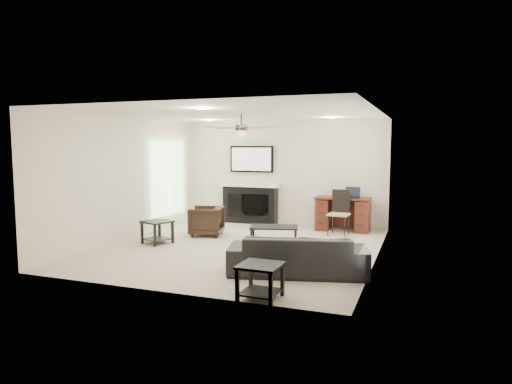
% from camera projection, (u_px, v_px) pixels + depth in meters
% --- Properties ---
extents(room_shell, '(5.50, 5.54, 2.52)m').
position_uv_depth(room_shell, '(250.00, 158.00, 8.45)').
color(room_shell, '#BDA998').
rests_on(room_shell, ground).
extents(sofa, '(2.20, 1.28, 0.60)m').
position_uv_depth(sofa, '(298.00, 254.00, 6.84)').
color(sofa, black).
rests_on(sofa, ground).
extents(armchair, '(0.82, 0.81, 0.62)m').
position_uv_depth(armchair, '(206.00, 221.00, 9.75)').
color(armchair, black).
rests_on(armchair, ground).
extents(coffee_table, '(1.00, 0.72, 0.40)m').
position_uv_depth(coffee_table, '(274.00, 237.00, 8.66)').
color(coffee_table, black).
rests_on(coffee_table, ground).
extents(end_table_near, '(0.53, 0.53, 0.45)m').
position_uv_depth(end_table_near, '(260.00, 282.00, 5.74)').
color(end_table_near, black).
rests_on(end_table_near, ground).
extents(end_table_left, '(0.64, 0.64, 0.45)m').
position_uv_depth(end_table_left, '(157.00, 232.00, 8.96)').
color(end_table_left, black).
rests_on(end_table_left, ground).
extents(fireplace_unit, '(1.52, 0.34, 1.91)m').
position_uv_depth(fireplace_unit, '(250.00, 185.00, 11.20)').
color(fireplace_unit, black).
rests_on(fireplace_unit, ground).
extents(desk, '(1.22, 0.56, 0.76)m').
position_uv_depth(desk, '(343.00, 214.00, 10.27)').
color(desk, '#38180E').
rests_on(desk, ground).
extents(desk_chair, '(0.46, 0.47, 0.97)m').
position_uv_depth(desk_chair, '(339.00, 213.00, 9.75)').
color(desk_chair, black).
rests_on(desk_chair, ground).
extents(laptop, '(0.33, 0.24, 0.23)m').
position_uv_depth(laptop, '(352.00, 193.00, 10.13)').
color(laptop, black).
rests_on(laptop, desk).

